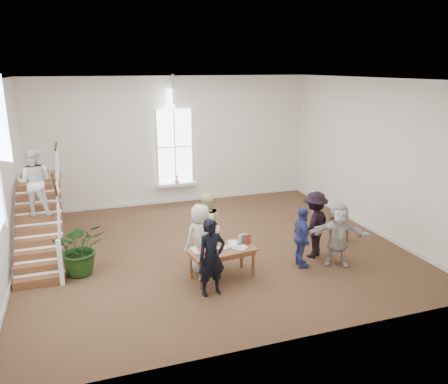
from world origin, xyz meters
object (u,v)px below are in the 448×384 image
object	(u,v)px
library_table	(222,252)
floor_plant	(81,248)
police_officer	(212,257)
woman_cluster_c	(338,234)
woman_cluster_b	(314,225)
elderly_woman	(201,237)
woman_cluster_a	(302,237)
side_chair	(338,224)
person_yellow	(207,227)

from	to	relation	value
library_table	floor_plant	world-z (taller)	floor_plant
police_officer	woman_cluster_c	size ratio (longest dim) A/B	1.06
woman_cluster_b	elderly_woman	bearing A→B (deg)	-34.85
woman_cluster_a	library_table	bearing A→B (deg)	97.81
police_officer	woman_cluster_b	size ratio (longest dim) A/B	0.98
woman_cluster_c	elderly_woman	bearing A→B (deg)	-168.66
elderly_woman	side_chair	xyz separation A→B (m)	(4.16, 0.48, -0.31)
elderly_woman	woman_cluster_b	world-z (taller)	woman_cluster_b
library_table	side_chair	xyz separation A→B (m)	(3.81, 1.08, -0.12)
person_yellow	side_chair	xyz separation A→B (m)	(3.86, -0.02, -0.36)
police_officer	person_yellow	bearing A→B (deg)	70.13
woman_cluster_a	side_chair	xyz separation A→B (m)	(1.76, 1.13, -0.25)
elderly_woman	woman_cluster_b	size ratio (longest dim) A/B	0.95
woman_cluster_b	floor_plant	world-z (taller)	woman_cluster_b
elderly_woman	person_yellow	world-z (taller)	person_yellow
woman_cluster_c	floor_plant	world-z (taller)	woman_cluster_c
library_table	police_officer	bearing A→B (deg)	-132.04
library_table	elderly_woman	world-z (taller)	elderly_woman
library_table	side_chair	bearing A→B (deg)	8.24
woman_cluster_c	floor_plant	size ratio (longest dim) A/B	1.21
woman_cluster_b	woman_cluster_c	xyz separation A→B (m)	(0.30, -0.65, -0.07)
person_yellow	floor_plant	xyz separation A→B (m)	(-3.06, 0.17, -0.22)
person_yellow	woman_cluster_a	bearing A→B (deg)	116.00
side_chair	woman_cluster_a	bearing A→B (deg)	-154.42
police_officer	floor_plant	distance (m)	3.29
police_officer	elderly_woman	bearing A→B (deg)	78.43
woman_cluster_b	side_chair	xyz separation A→B (m)	(1.16, 0.68, -0.36)
library_table	woman_cluster_c	xyz separation A→B (m)	(2.95, -0.25, 0.17)
person_yellow	floor_plant	bearing A→B (deg)	-38.32
police_officer	library_table	bearing A→B (deg)	48.53
woman_cluster_c	side_chair	size ratio (longest dim) A/B	1.72
side_chair	elderly_woman	bearing A→B (deg)	179.49
library_table	floor_plant	size ratio (longest dim) A/B	1.22
library_table	floor_plant	xyz separation A→B (m)	(-3.11, 1.27, 0.03)
person_yellow	side_chair	world-z (taller)	person_yellow
police_officer	side_chair	distance (m)	4.61
elderly_woman	floor_plant	bearing A→B (deg)	-31.52
side_chair	woman_cluster_b	bearing A→B (deg)	-156.76
police_officer	woman_cluster_c	distance (m)	3.42
police_officer	elderly_woman	world-z (taller)	police_officer
police_officer	woman_cluster_b	xyz separation A→B (m)	(3.09, 1.05, 0.01)
elderly_woman	side_chair	bearing A→B (deg)	168.68
police_officer	elderly_woman	size ratio (longest dim) A/B	1.04
elderly_woman	woman_cluster_a	world-z (taller)	elderly_woman
police_officer	woman_cluster_a	world-z (taller)	police_officer
woman_cluster_b	library_table	bearing A→B (deg)	-22.44
woman_cluster_c	side_chair	distance (m)	1.61
woman_cluster_a	police_officer	bearing A→B (deg)	112.77
elderly_woman	library_table	bearing A→B (deg)	102.14
elderly_woman	woman_cluster_c	distance (m)	3.40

